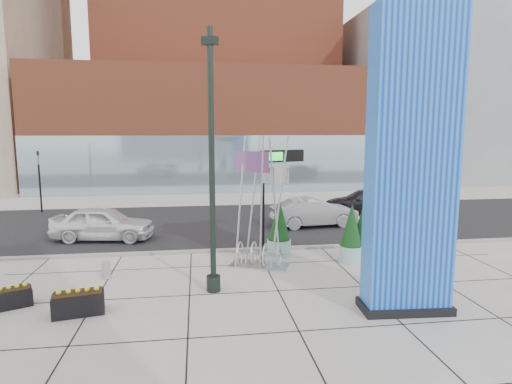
{
  "coord_description": "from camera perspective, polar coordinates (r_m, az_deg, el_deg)",
  "views": [
    {
      "loc": [
        -1.67,
        -14.72,
        5.43
      ],
      "look_at": [
        0.64,
        2.0,
        2.99
      ],
      "focal_mm": 30.0,
      "sensor_mm": 36.0,
      "label": 1
    }
  ],
  "objects": [
    {
      "name": "box_planter_north",
      "position": [
        14.15,
        -22.59,
        -13.39
      ],
      "size": [
        1.57,
        1.0,
        0.8
      ],
      "rotation": [
        0.0,
        0.0,
        0.2
      ],
      "color": "black",
      "rests_on": "ground"
    },
    {
      "name": "overhead_street_sign",
      "position": [
        18.94,
        3.33,
        3.62
      ],
      "size": [
        2.09,
        0.89,
        4.56
      ],
      "rotation": [
        0.0,
        0.0,
        0.34
      ],
      "color": "black",
      "rests_on": "ground"
    },
    {
      "name": "round_planter_east",
      "position": [
        18.18,
        12.6,
        -5.54
      ],
      "size": [
        0.99,
        0.99,
        2.47
      ],
      "color": "#92C5BF",
      "rests_on": "ground"
    },
    {
      "name": "traffic_signal",
      "position": [
        31.62,
        -26.91,
        1.65
      ],
      "size": [
        0.15,
        0.18,
        4.1
      ],
      "color": "black",
      "rests_on": "ground"
    },
    {
      "name": "car_dark_east",
      "position": [
        29.06,
        14.15,
        -1.27
      ],
      "size": [
        5.45,
        2.67,
        1.53
      ],
      "primitive_type": "imported",
      "rotation": [
        0.0,
        0.0,
        -1.67
      ],
      "color": "black",
      "rests_on": "ground"
    },
    {
      "name": "round_planter_mid",
      "position": [
        18.59,
        14.1,
        -5.25
      ],
      "size": [
        1.0,
        1.0,
        2.49
      ],
      "color": "#92C5BF",
      "rests_on": "ground"
    },
    {
      "name": "curb_edge",
      "position": [
        19.55,
        -2.7,
        -7.73
      ],
      "size": [
        80.0,
        0.3,
        0.12
      ],
      "primitive_type": "cube",
      "color": "gray",
      "rests_on": "ground"
    },
    {
      "name": "ground",
      "position": [
        15.78,
        -1.35,
        -11.91
      ],
      "size": [
        160.0,
        160.0,
        0.0
      ],
      "primitive_type": "plane",
      "color": "#9E9991",
      "rests_on": "ground"
    },
    {
      "name": "lamp_post",
      "position": [
        14.15,
        -5.87,
        0.5
      ],
      "size": [
        0.57,
        0.48,
        8.65
      ],
      "rotation": [
        0.0,
        0.0,
        -0.14
      ],
      "color": "black",
      "rests_on": "ground"
    },
    {
      "name": "blue_pylon",
      "position": [
        13.22,
        20.0,
        2.88
      ],
      "size": [
        2.74,
        1.35,
        8.93
      ],
      "rotation": [
        0.0,
        0.0,
        -0.06
      ],
      "color": "#0C36BD",
      "rests_on": "ground"
    },
    {
      "name": "street_asphalt",
      "position": [
        25.36,
        -3.93,
        -4.13
      ],
      "size": [
        80.0,
        12.0,
        0.02
      ],
      "primitive_type": "cube",
      "color": "black",
      "rests_on": "ground"
    },
    {
      "name": "car_silver_mid",
      "position": [
        24.51,
        7.81,
        -2.73
      ],
      "size": [
        5.05,
        2.24,
        1.61
      ],
      "primitive_type": "imported",
      "rotation": [
        0.0,
        0.0,
        1.68
      ],
      "color": "#9B9DA2",
      "rests_on": "ground"
    },
    {
      "name": "concrete_bollard",
      "position": [
        16.97,
        -19.35,
        -9.83
      ],
      "size": [
        0.31,
        0.31,
        0.61
      ],
      "primitive_type": "cylinder",
      "color": "gray",
      "rests_on": "ground"
    },
    {
      "name": "car_white_west",
      "position": [
        22.6,
        -19.73,
        -3.98
      ],
      "size": [
        5.16,
        2.67,
        1.68
      ],
      "primitive_type": "imported",
      "rotation": [
        0.0,
        0.0,
        1.43
      ],
      "color": "white",
      "rests_on": "ground"
    },
    {
      "name": "round_planter_west",
      "position": [
        18.59,
        3.1,
        -4.85
      ],
      "size": [
        1.04,
        1.04,
        2.6
      ],
      "color": "#92C5BF",
      "rests_on": "ground"
    },
    {
      "name": "public_art_sculpture",
      "position": [
        17.18,
        0.52,
        -5.42
      ],
      "size": [
        2.57,
        1.9,
        5.25
      ],
      "rotation": [
        0.0,
        0.0,
        -0.37
      ],
      "color": "silver",
      "rests_on": "ground"
    },
    {
      "name": "tower_glass_front",
      "position": [
        37.13,
        -3.73,
        3.68
      ],
      "size": [
        34.0,
        0.6,
        5.0
      ],
      "primitive_type": "cube",
      "color": "#8CA5B2",
      "rests_on": "ground"
    },
    {
      "name": "tower_podium",
      "position": [
        41.81,
        -4.25,
        8.3
      ],
      "size": [
        34.0,
        10.0,
        11.0
      ],
      "primitive_type": "cube",
      "color": "#A24A2F",
      "rests_on": "ground"
    },
    {
      "name": "building_grey_parking",
      "position": [
        54.42,
        23.19,
        11.34
      ],
      "size": [
        20.0,
        18.0,
        18.0
      ],
      "primitive_type": "cube",
      "color": "slate",
      "rests_on": "ground"
    },
    {
      "name": "box_planter_south",
      "position": [
        15.59,
        -30.03,
        -12.06
      ],
      "size": [
        1.41,
        1.1,
        0.69
      ],
      "rotation": [
        0.0,
        0.0,
        0.44
      ],
      "color": "black",
      "rests_on": "ground"
    }
  ]
}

